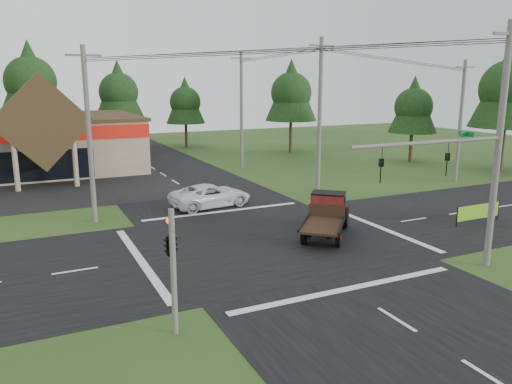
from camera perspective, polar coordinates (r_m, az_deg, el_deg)
ground at (r=27.00m, az=1.71°, el=-5.70°), size 120.00×120.00×0.00m
road_ns at (r=26.99m, az=1.71°, el=-5.68°), size 12.00×120.00×0.02m
road_ew at (r=26.99m, az=1.71°, el=-5.67°), size 120.00×12.00×0.02m
traffic_signal_mast at (r=23.62m, az=23.12°, el=1.73°), size 8.12×0.24×7.00m
traffic_signal_corner at (r=16.79m, az=-9.75°, el=-4.67°), size 0.53×2.48×4.40m
utility_pole_nr at (r=24.73m, az=25.97°, el=4.77°), size 2.00×0.30×11.00m
utility_pole_nw at (r=31.19m, az=-18.54°, el=6.26°), size 2.00×0.30×10.50m
utility_pole_ne at (r=36.67m, az=7.28°, el=8.43°), size 2.00×0.30×11.50m
utility_pole_far at (r=45.79m, az=22.33°, el=7.58°), size 2.00×0.30×10.20m
utility_pole_n at (r=49.03m, az=-1.67°, el=9.35°), size 2.00×0.30×11.20m
tree_row_c at (r=63.84m, az=-24.39°, el=11.68°), size 7.28×7.28×13.13m
tree_row_d at (r=65.87m, az=-15.45°, el=11.14°), size 6.16×6.16×11.11m
tree_row_e at (r=65.88m, az=-8.10°, el=10.29°), size 5.04×5.04×9.09m
tree_side_ne at (r=60.61m, az=4.05°, el=11.47°), size 6.16×6.16×11.11m
tree_side_e_near at (r=55.63m, az=17.57°, el=9.46°), size 5.04×5.04×9.09m
tree_side_e_far at (r=53.08m, az=26.92°, el=10.77°), size 6.72×6.72×12.12m
antique_flatbed_truck at (r=27.80m, az=7.94°, el=-2.78°), size 5.23×5.59×2.32m
roadside_banner at (r=33.05m, az=24.04°, el=-2.28°), size 3.61×0.15×1.23m
white_pickup at (r=34.41m, az=-5.21°, el=-0.39°), size 5.98×3.41×1.57m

